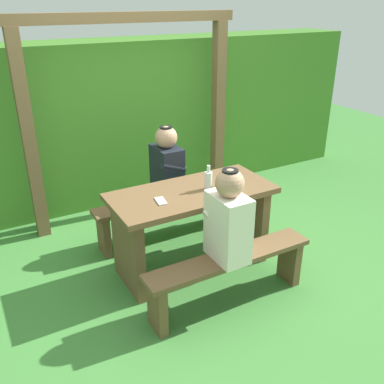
% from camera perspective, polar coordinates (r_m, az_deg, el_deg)
% --- Properties ---
extents(ground_plane, '(12.00, 12.00, 0.00)m').
position_cam_1_polar(ground_plane, '(3.96, 0.00, -9.77)').
color(ground_plane, '#3D7B35').
extents(hedge_backdrop, '(6.40, 0.66, 1.82)m').
position_cam_1_polar(hedge_backdrop, '(5.16, -10.37, 9.29)').
color(hedge_backdrop, '#3D7524').
rests_on(hedge_backdrop, ground_plane).
extents(pergola_post_left, '(0.12, 0.12, 2.01)m').
position_cam_1_polar(pergola_post_left, '(4.33, -20.95, 6.43)').
color(pergola_post_left, brown).
rests_on(pergola_post_left, ground_plane).
extents(pergola_post_right, '(0.12, 0.12, 2.01)m').
position_cam_1_polar(pergola_post_right, '(5.05, 3.49, 10.45)').
color(pergola_post_right, brown).
rests_on(pergola_post_right, ground_plane).
extents(pergola_crossbeam, '(2.35, 0.10, 0.10)m').
position_cam_1_polar(pergola_crossbeam, '(4.42, -8.68, 22.09)').
color(pergola_crossbeam, brown).
rests_on(pergola_crossbeam, pergola_post_left).
extents(picnic_table, '(1.40, 0.64, 0.75)m').
position_cam_1_polar(picnic_table, '(3.70, 0.00, -3.23)').
color(picnic_table, brown).
rests_on(picnic_table, ground_plane).
extents(bench_near, '(1.40, 0.24, 0.44)m').
position_cam_1_polar(bench_near, '(3.37, 5.02, -10.30)').
color(bench_near, brown).
rests_on(bench_near, ground_plane).
extents(bench_far, '(1.40, 0.24, 0.44)m').
position_cam_1_polar(bench_far, '(4.26, -3.91, -2.32)').
color(bench_far, brown).
rests_on(bench_far, ground_plane).
extents(person_white_shirt, '(0.25, 0.35, 0.72)m').
position_cam_1_polar(person_white_shirt, '(3.12, 4.84, -3.57)').
color(person_white_shirt, silver).
rests_on(person_white_shirt, bench_near).
extents(person_black_coat, '(0.25, 0.35, 0.72)m').
position_cam_1_polar(person_black_coat, '(4.09, -3.36, 3.52)').
color(person_black_coat, black).
rests_on(person_black_coat, bench_far).
extents(drinking_glass, '(0.06, 0.06, 0.08)m').
position_cam_1_polar(drinking_glass, '(3.62, 3.62, 1.01)').
color(drinking_glass, silver).
rests_on(drinking_glass, picnic_table).
extents(bottle_left, '(0.06, 0.06, 0.22)m').
position_cam_1_polar(bottle_left, '(3.59, 2.20, 1.63)').
color(bottle_left, silver).
rests_on(bottle_left, picnic_table).
extents(cell_phone, '(0.09, 0.15, 0.01)m').
position_cam_1_polar(cell_phone, '(3.41, -4.19, -1.20)').
color(cell_phone, silver).
rests_on(cell_phone, picnic_table).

